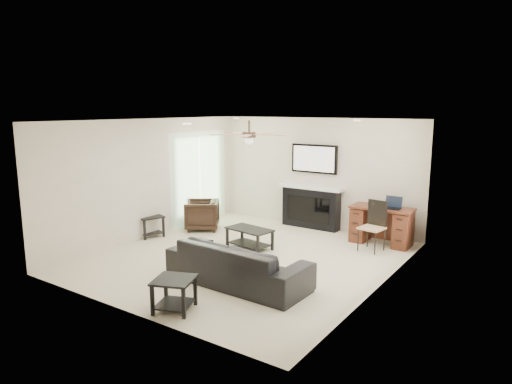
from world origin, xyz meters
TOP-DOWN VIEW (x-y plane):
  - room_shell at (0.19, 0.08)m, footprint 5.50×5.54m
  - sofa at (0.62, -1.10)m, footprint 2.32×0.96m
  - armchair at (-1.98, 1.05)m, footprint 1.02×1.01m
  - coffee_table at (-0.28, 0.50)m, footprint 0.96×0.62m
  - end_table_near at (0.47, -2.35)m, footprint 0.68×0.68m
  - end_table_left at (-2.53, -0.00)m, footprint 0.64×0.64m
  - fireplace_unit at (-0.03, 2.58)m, footprint 1.52×0.34m
  - desk at (1.75, 2.24)m, footprint 1.22×0.56m
  - desk_chair at (1.75, 1.69)m, footprint 0.48×0.50m
  - laptop at (1.95, 2.22)m, footprint 0.33×0.24m

SIDE VIEW (x-z plane):
  - coffee_table at x=-0.28m, z-range 0.00..0.40m
  - end_table_near at x=0.47m, z-range 0.00..0.45m
  - end_table_left at x=-2.53m, z-range 0.00..0.45m
  - sofa at x=0.62m, z-range 0.00..0.67m
  - armchair at x=-1.98m, z-range 0.00..0.67m
  - desk at x=1.75m, z-range 0.00..0.76m
  - desk_chair at x=1.75m, z-range 0.00..0.97m
  - laptop at x=1.95m, z-range 0.76..0.99m
  - fireplace_unit at x=-0.03m, z-range 0.00..1.91m
  - room_shell at x=0.19m, z-range 0.42..2.94m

